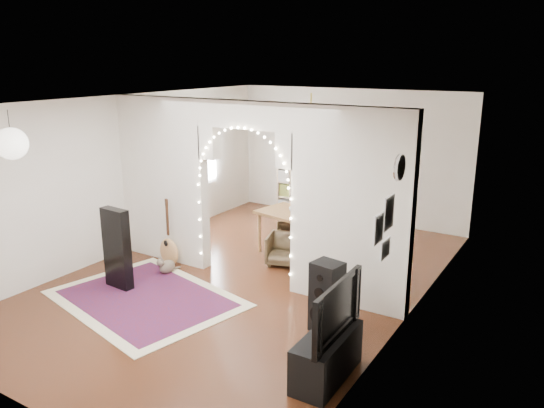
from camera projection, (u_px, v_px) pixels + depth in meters
The scene contains 25 objects.
floor at pixel (248, 277), 8.20m from camera, with size 7.50×7.50×0.00m, color black.
ceiling at pixel (246, 101), 7.49m from camera, with size 5.00×7.50×0.02m, color white.
wall_back at pixel (349, 155), 10.93m from camera, with size 5.00×0.02×2.70m, color silver.
wall_front at pixel (13, 280), 4.76m from camera, with size 5.00×0.02×2.70m, color silver.
wall_left at pixel (127, 174), 9.10m from camera, with size 0.02×7.50×2.70m, color silver.
wall_right at pixel (414, 219), 6.58m from camera, with size 0.02×7.50×2.70m, color silver.
divider_wall at pixel (247, 188), 7.82m from camera, with size 5.00×0.20×2.70m.
fairy_lights at pixel (242, 182), 7.68m from camera, with size 1.64×0.04×1.60m, color #FFEABF, non-canonical shape.
window at pixel (195, 151), 10.53m from camera, with size 0.04×1.20×1.40m, color white.
wall_clock at pixel (400, 168), 5.90m from camera, with size 0.31×0.31×0.03m, color white.
picture_frames at pixel (385, 228), 5.73m from camera, with size 0.02×0.50×0.70m, color white, non-canonical shape.
paper_lantern at pixel (12, 144), 6.59m from camera, with size 0.40×0.40×0.40m, color white.
ceiling_fan at pixel (311, 111), 9.21m from camera, with size 1.10×1.10×0.30m, color gold, non-canonical shape.
area_rug at pixel (146, 298), 7.47m from camera, with size 2.56×1.91×0.02m, color maroon.
guitar_case at pixel (117, 249), 7.69m from camera, with size 0.46×0.15×1.21m, color black.
acoustic_guitar at pixel (169, 241), 8.58m from camera, with size 0.40×0.25×0.95m.
tabby_cat at pixel (166, 266), 8.33m from camera, with size 0.24×0.45×0.30m.
floor_speaker at pixel (327, 297), 6.49m from camera, with size 0.40×0.37×0.90m.
media_console at pixel (327, 356), 5.57m from camera, with size 0.40×1.00×0.50m, color black.
tv at pixel (328, 308), 5.42m from camera, with size 1.07×0.14×0.62m, color black.
bookcase at pixel (307, 184), 11.32m from camera, with size 1.33×0.34×1.37m, color #C7B390.
dining_table at pixel (294, 217), 8.99m from camera, with size 1.33×1.02×0.76m.
flower_vase at pixel (294, 207), 8.95m from camera, with size 0.18×0.18×0.19m, color white.
dining_chair_left at pixel (297, 235), 9.41m from camera, with size 0.52×0.54×0.49m, color #483924.
dining_chair_right at pixel (285, 249), 8.68m from camera, with size 0.54×0.56×0.51m, color #483924.
Camera 1 is at (4.29, -6.29, 3.27)m, focal length 35.00 mm.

